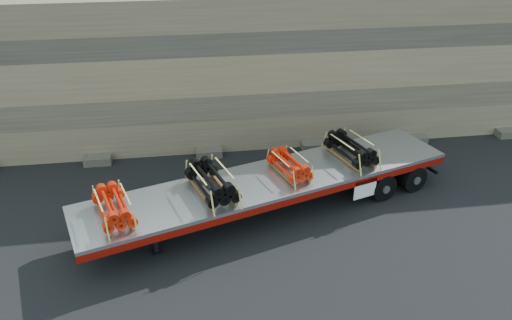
{
  "coord_description": "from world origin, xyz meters",
  "views": [
    {
      "loc": [
        -3.77,
        -15.91,
        10.78
      ],
      "look_at": [
        -1.37,
        0.77,
        1.75
      ],
      "focal_mm": 35.0,
      "sensor_mm": 36.0,
      "label": 1
    }
  ],
  "objects_px": {
    "bundle_midfront": "(212,182)",
    "bundle_rear": "(351,149)",
    "trailer": "(271,194)",
    "bundle_front": "(114,207)",
    "bundle_midrear": "(290,165)"
  },
  "relations": [
    {
      "from": "trailer",
      "to": "bundle_front",
      "type": "distance_m",
      "value": 5.86
    },
    {
      "from": "bundle_rear",
      "to": "bundle_front",
      "type": "bearing_deg",
      "value": 180.0
    },
    {
      "from": "bundle_front",
      "to": "bundle_midrear",
      "type": "relative_size",
      "value": 1.09
    },
    {
      "from": "bundle_midrear",
      "to": "bundle_front",
      "type": "bearing_deg",
      "value": 180.0
    },
    {
      "from": "bundle_front",
      "to": "bundle_rear",
      "type": "bearing_deg",
      "value": 0.0
    },
    {
      "from": "bundle_midfront",
      "to": "bundle_rear",
      "type": "bearing_deg",
      "value": -0.0
    },
    {
      "from": "trailer",
      "to": "bundle_midfront",
      "type": "height_order",
      "value": "bundle_midfront"
    },
    {
      "from": "trailer",
      "to": "bundle_midrear",
      "type": "distance_m",
      "value": 1.31
    },
    {
      "from": "trailer",
      "to": "bundle_front",
      "type": "bearing_deg",
      "value": 180.0
    },
    {
      "from": "bundle_front",
      "to": "bundle_rear",
      "type": "xyz_separation_m",
      "value": [
        8.87,
        2.85,
        0.03
      ]
    },
    {
      "from": "trailer",
      "to": "bundle_front",
      "type": "relative_size",
      "value": 6.91
    },
    {
      "from": "bundle_front",
      "to": "bundle_midrear",
      "type": "xyz_separation_m",
      "value": [
        6.22,
        2.0,
        -0.03
      ]
    },
    {
      "from": "bundle_front",
      "to": "bundle_midrear",
      "type": "distance_m",
      "value": 6.53
    },
    {
      "from": "trailer",
      "to": "bundle_midrear",
      "type": "xyz_separation_m",
      "value": [
        0.73,
        0.24,
        1.06
      ]
    },
    {
      "from": "bundle_midfront",
      "to": "bundle_rear",
      "type": "xyz_separation_m",
      "value": [
        5.62,
        1.8,
        -0.03
      ]
    }
  ]
}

